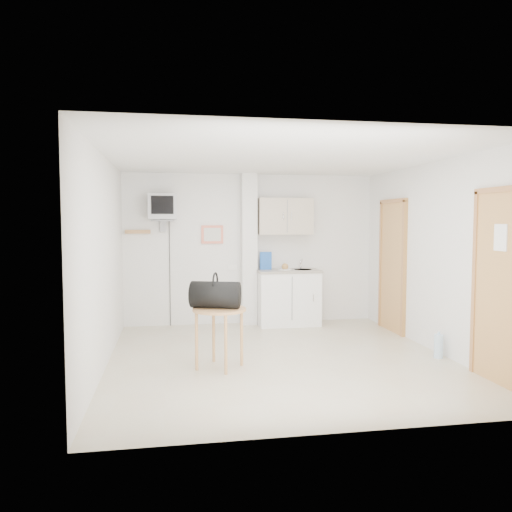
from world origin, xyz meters
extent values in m
plane|color=#C1B69A|center=(0.00, 0.00, 0.00)|extent=(4.50, 4.50, 0.00)
cube|color=white|center=(0.00, 2.25, 1.25)|extent=(4.20, 0.04, 2.50)
cube|color=white|center=(0.00, -2.25, 1.25)|extent=(4.20, 0.04, 2.50)
cube|color=white|center=(-2.10, 0.00, 1.25)|extent=(0.04, 4.50, 2.50)
cube|color=white|center=(2.10, 0.00, 1.25)|extent=(0.04, 4.50, 2.50)
cube|color=white|center=(0.00, 0.00, 2.50)|extent=(4.20, 4.50, 0.04)
cube|color=white|center=(-0.05, 2.14, 1.25)|extent=(0.25, 0.22, 2.50)
cube|color=#EE745A|center=(-0.65, 2.23, 1.50)|extent=(0.36, 0.03, 0.30)
cube|color=silver|center=(-0.65, 2.22, 1.50)|extent=(0.28, 0.01, 0.22)
cube|color=tan|center=(-1.85, 2.22, 1.55)|extent=(0.40, 0.05, 0.06)
cube|color=white|center=(-0.32, 2.24, 0.95)|extent=(0.15, 0.02, 0.08)
cylinder|color=tan|center=(-2.00, 2.16, 1.54)|extent=(0.02, 0.08, 0.02)
cylinder|color=tan|center=(-1.70, 2.16, 1.54)|extent=(0.02, 0.08, 0.02)
cube|color=brown|center=(2.08, 1.25, 1.00)|extent=(0.04, 0.75, 2.00)
cube|color=olive|center=(2.07, 1.25, 1.00)|extent=(0.06, 0.87, 2.06)
cube|color=brown|center=(2.08, -1.35, 1.01)|extent=(0.04, 0.82, 2.02)
cube|color=olive|center=(2.07, -1.35, 1.01)|extent=(0.06, 0.94, 2.08)
cube|color=white|center=(2.05, -1.35, 1.55)|extent=(0.01, 0.20, 0.28)
cube|color=white|center=(0.58, 1.98, 0.44)|extent=(1.00, 0.55, 0.88)
cube|color=#ACA092|center=(0.58, 1.98, 0.90)|extent=(1.03, 0.58, 0.04)
cylinder|color=#B7B7BA|center=(0.83, 1.98, 0.90)|extent=(0.30, 0.30, 0.05)
cylinder|color=#B7B7BA|center=(0.83, 2.12, 1.00)|extent=(0.02, 0.02, 0.16)
cylinder|color=#B7B7BA|center=(0.83, 2.06, 1.07)|extent=(0.02, 0.13, 0.02)
cube|color=beige|center=(0.55, 2.09, 1.80)|extent=(0.90, 0.32, 0.60)
cube|color=#1F54B2|center=(0.22, 2.08, 1.06)|extent=(0.19, 0.07, 0.29)
cylinder|color=white|center=(0.52, 1.95, 0.93)|extent=(0.22, 0.22, 0.01)
sphere|color=tan|center=(0.52, 1.95, 0.97)|extent=(0.11, 0.11, 0.11)
cube|color=slate|center=(-1.45, 2.09, 1.73)|extent=(0.36, 0.32, 0.02)
cube|color=slate|center=(-1.45, 2.22, 1.65)|extent=(0.10, 0.06, 0.20)
cube|color=#A7A7A9|center=(-1.45, 2.02, 1.95)|extent=(0.44, 0.42, 0.40)
cube|color=black|center=(-1.45, 1.80, 1.97)|extent=(0.34, 0.02, 0.28)
cylinder|color=black|center=(-1.35, 2.23, 0.86)|extent=(0.01, 0.01, 1.73)
cylinder|color=tan|center=(-0.78, -0.27, 0.69)|extent=(0.63, 0.63, 0.03)
cylinder|color=tan|center=(-0.51, -0.23, 0.34)|extent=(0.04, 0.04, 0.68)
cylinder|color=tan|center=(-0.82, -0.01, 0.34)|extent=(0.04, 0.04, 0.68)
cylinder|color=tan|center=(-1.05, -0.32, 0.34)|extent=(0.04, 0.04, 0.68)
cylinder|color=tan|center=(-0.73, -0.54, 0.34)|extent=(0.04, 0.04, 0.68)
cylinder|color=black|center=(-0.82, -0.25, 0.86)|extent=(0.63, 0.47, 0.31)
torus|color=black|center=(-0.82, -0.25, 1.01)|extent=(0.09, 0.23, 0.24)
cylinder|color=#B2D2EC|center=(1.98, -0.32, 0.15)|extent=(0.11, 0.11, 0.30)
cylinder|color=#B2D2EC|center=(1.98, -0.32, 0.32)|extent=(0.03, 0.03, 0.04)
camera|label=1|loc=(-1.33, -6.02, 1.72)|focal=35.00mm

